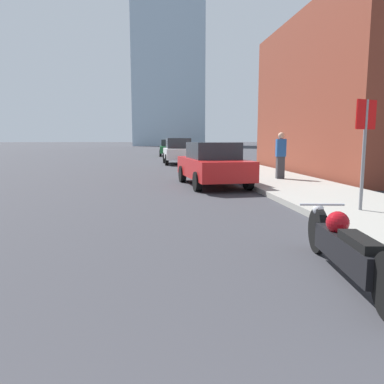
% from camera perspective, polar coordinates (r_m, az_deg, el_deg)
% --- Properties ---
extents(sidewalk, '(3.12, 240.00, 0.15)m').
position_cam_1_polar(sidewalk, '(39.81, 0.41, 5.83)').
color(sidewalk, gray).
rests_on(sidewalk, ground_plane).
extents(motorcycle, '(0.67, 2.73, 0.75)m').
position_cam_1_polar(motorcycle, '(4.80, 22.37, -7.79)').
color(motorcycle, black).
rests_on(motorcycle, ground_plane).
extents(parked_car_red, '(2.18, 4.42, 1.53)m').
position_cam_1_polar(parked_car_red, '(13.21, 3.17, 4.31)').
color(parked_car_red, red).
rests_on(parked_car_red, ground_plane).
extents(parked_car_white, '(1.92, 3.84, 1.70)m').
position_cam_1_polar(parked_car_white, '(24.77, -2.12, 6.25)').
color(parked_car_white, silver).
rests_on(parked_car_white, ground_plane).
extents(parked_car_green, '(1.97, 4.63, 1.58)m').
position_cam_1_polar(parked_car_green, '(36.57, -3.53, 6.74)').
color(parked_car_green, '#1E6B33').
rests_on(parked_car_green, ground_plane).
extents(stop_sign, '(0.57, 0.26, 2.29)m').
position_cam_1_polar(stop_sign, '(8.59, 24.85, 7.79)').
color(stop_sign, slate).
rests_on(stop_sign, sidewalk).
extents(pedestrian, '(0.36, 0.24, 1.74)m').
position_cam_1_polar(pedestrian, '(14.57, 13.36, 5.53)').
color(pedestrian, '#38383D').
rests_on(pedestrian, sidewalk).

